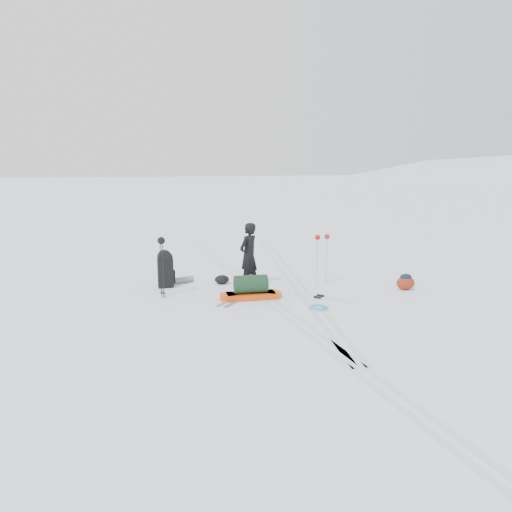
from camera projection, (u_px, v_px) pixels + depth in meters
The scene contains 14 objects.
ground at pixel (260, 294), 12.69m from camera, with size 200.00×200.00×0.00m, color white.
snow_hill_backdrop at pixel (422, 465), 120.76m from camera, with size 359.50×192.00×162.45m.
ski_tracks at pixel (274, 284), 13.67m from camera, with size 3.38×17.97×0.01m.
skier at pixel (249, 255), 13.27m from camera, with size 0.63×0.41×1.72m, color black.
pulk_sled at pixel (251, 290), 12.18m from camera, with size 1.56×0.55×0.59m.
expedition_rucksack at pixel (168, 270), 13.32m from camera, with size 1.01×0.70×1.00m.
ski_poles_black at pixel (161, 248), 12.12m from camera, with size 0.19×0.19×1.52m.
ski_poles_silver at pixel (322, 243), 13.26m from camera, with size 0.44×0.22×1.41m.
touring_skis_grey at pixel (242, 296), 12.37m from camera, with size 1.54×1.68×0.07m.
touring_skis_white at pixel (319, 298), 12.27m from camera, with size 1.46×1.48×0.07m.
rope_coil at pixel (318, 307), 11.40m from camera, with size 0.60×0.60×0.05m.
small_daypack at pixel (406, 282), 13.05m from camera, with size 0.61×0.57×0.42m.
thermos_pair at pixel (169, 281), 13.39m from camera, with size 0.27×0.22×0.31m.
stuff_sack at pixel (222, 280), 13.67m from camera, with size 0.47×0.40×0.25m.
Camera 1 is at (-3.13, -11.88, 3.32)m, focal length 35.00 mm.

